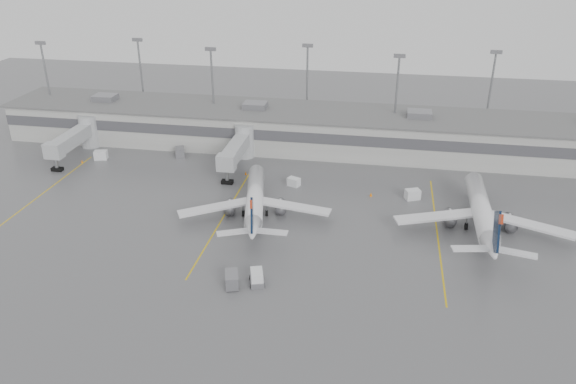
# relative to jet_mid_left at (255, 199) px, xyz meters

# --- Properties ---
(ground) EXTENTS (260.00, 260.00, 0.00)m
(ground) POSITION_rel_jet_mid_left_xyz_m (12.45, -24.65, -2.88)
(ground) COLOR #525255
(ground) RESTS_ON ground
(terminal) EXTENTS (152.00, 17.00, 9.45)m
(terminal) POSITION_rel_jet_mid_left_xyz_m (12.45, 33.33, 1.30)
(terminal) COLOR #A0A09C
(terminal) RESTS_ON ground
(light_masts) EXTENTS (142.40, 8.00, 20.60)m
(light_masts) POSITION_rel_jet_mid_left_xyz_m (12.45, 39.10, 9.15)
(light_masts) COLOR gray
(light_masts) RESTS_ON ground
(jet_bridge_left) EXTENTS (4.00, 17.20, 7.00)m
(jet_bridge_left) POSITION_rel_jet_mid_left_xyz_m (-43.05, 21.07, 0.99)
(jet_bridge_left) COLOR #9B9EA0
(jet_bridge_left) RESTS_ON ground
(jet_bridge_right) EXTENTS (4.00, 17.20, 7.00)m
(jet_bridge_right) POSITION_rel_jet_mid_left_xyz_m (-8.05, 21.07, 0.99)
(jet_bridge_right) COLOR #9B9EA0
(jet_bridge_right) RESTS_ON ground
(stand_markings) EXTENTS (105.25, 40.00, 0.01)m
(stand_markings) POSITION_rel_jet_mid_left_xyz_m (12.45, -0.65, -2.87)
(stand_markings) COLOR gold
(stand_markings) RESTS_ON ground
(jet_mid_left) EXTENTS (25.02, 28.32, 9.25)m
(jet_mid_left) POSITION_rel_jet_mid_left_xyz_m (0.00, 0.00, 0.00)
(jet_mid_left) COLOR silver
(jet_mid_left) RESTS_ON ground
(jet_mid_right) EXTENTS (27.60, 30.92, 10.01)m
(jet_mid_right) POSITION_rel_jet_mid_left_xyz_m (36.69, 1.48, 0.23)
(jet_mid_right) COLOR silver
(jet_mid_right) RESTS_ON ground
(baggage_tug) EXTENTS (2.66, 3.40, 1.93)m
(baggage_tug) POSITION_rel_jet_mid_left_xyz_m (4.81, -19.59, -2.12)
(baggage_tug) COLOR white
(baggage_tug) RESTS_ON ground
(baggage_cart) EXTENTS (2.54, 3.40, 1.95)m
(baggage_cart) POSITION_rel_jet_mid_left_xyz_m (1.61, -20.79, -1.86)
(baggage_cart) COLOR slate
(baggage_cart) RESTS_ON ground
(gse_uld_a) EXTENTS (2.91, 2.27, 1.83)m
(gse_uld_a) POSITION_rel_jet_mid_left_xyz_m (-37.33, 18.63, -1.96)
(gse_uld_a) COLOR white
(gse_uld_a) RESTS_ON ground
(gse_uld_b) EXTENTS (2.63, 2.25, 1.57)m
(gse_uld_b) POSITION_rel_jet_mid_left_xyz_m (4.51, 12.59, -2.09)
(gse_uld_b) COLOR white
(gse_uld_b) RESTS_ON ground
(gse_uld_c) EXTENTS (2.97, 2.51, 1.79)m
(gse_uld_c) POSITION_rel_jet_mid_left_xyz_m (26.30, 10.73, -1.98)
(gse_uld_c) COLOR white
(gse_uld_c) RESTS_ON ground
(gse_loader) EXTENTS (2.76, 3.42, 1.85)m
(gse_loader) POSITION_rel_jet_mid_left_xyz_m (-21.63, 23.11, -1.95)
(gse_loader) COLOR slate
(gse_loader) RESTS_ON ground
(cone_a) EXTENTS (0.41, 0.41, 0.64)m
(cone_a) POSITION_rel_jet_mid_left_xyz_m (-40.31, 16.09, -2.55)
(cone_a) COLOR orange
(cone_a) RESTS_ON ground
(cone_b) EXTENTS (0.42, 0.42, 0.67)m
(cone_b) POSITION_rel_jet_mid_left_xyz_m (-5.63, 16.04, -2.54)
(cone_b) COLOR orange
(cone_b) RESTS_ON ground
(cone_c) EXTENTS (0.47, 0.47, 0.74)m
(cone_c) POSITION_rel_jet_mid_left_xyz_m (18.97, 10.58, -2.50)
(cone_c) COLOR orange
(cone_c) RESTS_ON ground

